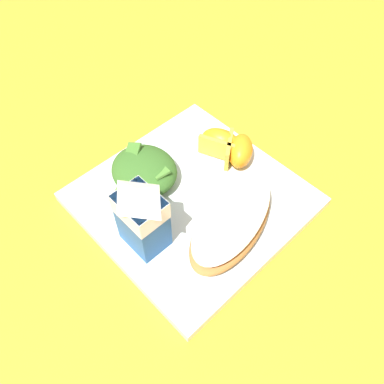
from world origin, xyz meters
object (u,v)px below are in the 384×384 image
orange_wedge_front (238,150)px  cheesy_pizza_bread (234,219)px  green_salad_pile (144,170)px  orange_wedge_middle (220,142)px  white_plate (192,199)px  milk_carton (141,215)px

orange_wedge_front → cheesy_pizza_bread: bearing=129.6°
cheesy_pizza_bread → green_salad_pile: 0.15m
orange_wedge_middle → orange_wedge_front: bearing=-165.8°
white_plate → orange_wedge_front: orange_wedge_front is taller
cheesy_pizza_bread → orange_wedge_middle: bearing=-38.4°
orange_wedge_middle → white_plate: bearing=110.6°
cheesy_pizza_bread → white_plate: bearing=3.4°
white_plate → green_salad_pile: green_salad_pile is taller
green_salad_pile → orange_wedge_front: 0.14m
milk_carton → white_plate: bearing=-84.1°
orange_wedge_middle → milk_carton: bearing=103.4°
milk_carton → orange_wedge_front: (0.01, -0.19, -0.04)m
white_plate → cheesy_pizza_bread: cheesy_pizza_bread is taller
cheesy_pizza_bread → milk_carton: (0.07, 0.10, 0.04)m
cheesy_pizza_bread → green_salad_pile: green_salad_pile is taller
white_plate → orange_wedge_front: bearing=-88.1°
milk_carton → orange_wedge_middle: (0.04, -0.18, -0.04)m
cheesy_pizza_bread → green_salad_pile: bearing=12.7°
milk_carton → orange_wedge_front: milk_carton is taller
milk_carton → green_salad_pile: bearing=-39.2°
milk_carton → orange_wedge_middle: 0.19m
cheesy_pizza_bread → orange_wedge_front: 0.12m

